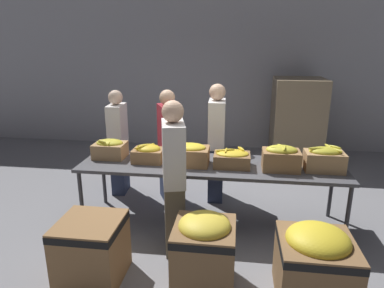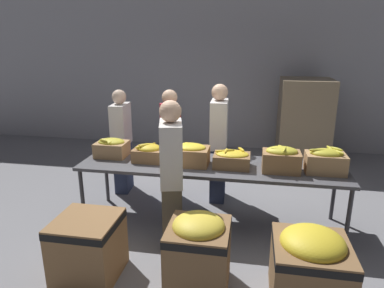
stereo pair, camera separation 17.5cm
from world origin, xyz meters
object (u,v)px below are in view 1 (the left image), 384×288
Objects in this scene: banana_box_2 at (190,154)px; banana_box_3 at (232,158)px; volunteer_3 at (174,180)px; donation_bin_2 at (315,262)px; banana_box_5 at (324,159)px; sorting_table at (211,167)px; volunteer_0 at (118,143)px; donation_bin_1 at (204,251)px; pallet_stack_0 at (297,121)px; banana_box_1 at (148,153)px; banana_box_0 at (110,148)px; volunteer_1 at (168,147)px; volunteer_2 at (216,144)px; donation_bin_0 at (92,248)px; banana_box_4 at (281,158)px.

banana_box_2 is 0.52m from banana_box_3.
volunteer_3 is 1.60m from donation_bin_2.
banana_box_2 is 1.60m from banana_box_5.
volunteer_0 is (-1.48, 0.78, 0.03)m from sorting_table.
pallet_stack_0 is (1.41, 3.93, 0.39)m from donation_bin_1.
banana_box_1 is at bearing 21.45° from volunteer_3.
banana_box_0 is 0.25× the size of volunteer_1.
volunteer_0 is 0.94× the size of volunteer_3.
volunteer_2 is 2.34m from donation_bin_0.
volunteer_2 is 1.44m from volunteer_3.
sorting_table is 7.54× the size of banana_box_4.
volunteer_0 is (-0.14, 0.70, -0.14)m from banana_box_0.
volunteer_2 reaches higher than donation_bin_2.
banana_box_4 is at bearing -2.57° from banana_box_1.
banana_box_3 reaches higher than donation_bin_2.
volunteer_2 is 2.72× the size of donation_bin_0.
banana_box_3 reaches higher than donation_bin_0.
donation_bin_0 is at bearing -137.37° from banana_box_3.
donation_bin_0 is at bearing -123.67° from banana_box_2.
volunteer_1 is at bearing 154.54° from banana_box_4.
pallet_stack_0 is at bearing 57.78° from banana_box_2.
pallet_stack_0 is at bearing 118.55° from volunteer_0.
banana_box_1 is 3.51m from pallet_stack_0.
banana_box_0 is 1.06× the size of banana_box_1.
banana_box_2 is at bearing -168.84° from sorting_table.
donation_bin_1 is (0.40, -0.61, -0.44)m from volunteer_3.
donation_bin_2 is (0.21, -1.18, -0.58)m from banana_box_4.
volunteer_0 is 0.98× the size of volunteer_1.
banana_box_0 is (-1.35, 0.08, 0.17)m from sorting_table.
volunteer_2 is at bearing 107.18° from banana_box_3.
banana_box_0 reaches higher than donation_bin_0.
volunteer_2 reaches higher than banana_box_5.
pallet_stack_0 is at bearing 57.32° from donation_bin_0.
volunteer_1 is at bearing 143.90° from banana_box_3.
banana_box_3 is (1.61, -0.13, -0.02)m from banana_box_0.
banana_box_1 is 0.88× the size of banana_box_4.
volunteer_3 is at bearing -36.69° from banana_box_0.
banana_box_1 is 1.06m from banana_box_3.
volunteer_2 is at bearing 135.04° from banana_box_4.
banana_box_0 is at bearing -137.34° from pallet_stack_0.
banana_box_2 is at bearing -179.49° from banana_box_3.
banana_box_2 reaches higher than banana_box_0.
donation_bin_0 is at bearing -30.67° from volunteer_2.
banana_box_5 is at bearing -1.84° from sorting_table.
volunteer_0 reaches higher than banana_box_4.
banana_box_0 is at bearing 177.27° from banana_box_5.
banana_box_4 is (0.58, -0.04, 0.05)m from banana_box_3.
volunteer_2 is (0.02, 0.74, 0.09)m from sorting_table.
volunteer_1 is (0.81, -0.15, 0.02)m from volunteer_0.
pallet_stack_0 reaches higher than donation_bin_2.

